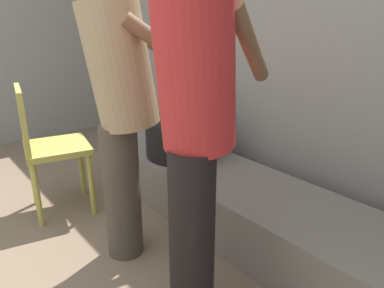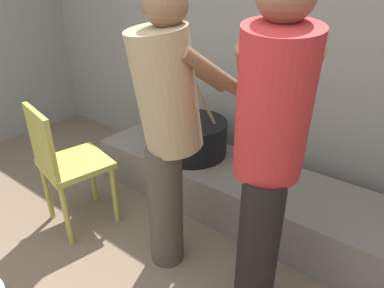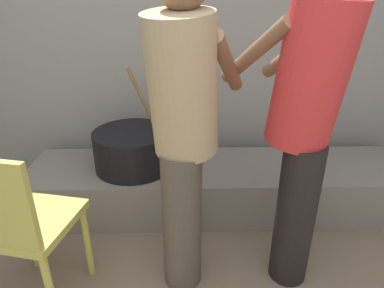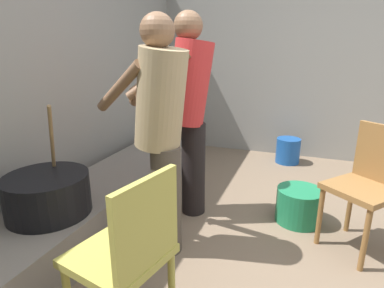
# 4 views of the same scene
# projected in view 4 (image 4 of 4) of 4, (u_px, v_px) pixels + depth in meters

# --- Properties ---
(ground_plane) EXTENTS (10.26, 10.26, 0.00)m
(ground_plane) POSITION_uv_depth(u_px,v_px,m) (323.00, 282.00, 1.92)
(ground_plane) COLOR #75604C
(block_enclosure_rear) EXTENTS (5.33, 0.20, 2.26)m
(block_enclosure_rear) POSITION_uv_depth(u_px,v_px,m) (18.00, 83.00, 2.33)
(block_enclosure_rear) COLOR gray
(block_enclosure_rear) RESTS_ON ground_plane
(block_enclosure_right) EXTENTS (0.20, 4.66, 2.26)m
(block_enclosure_right) POSITION_uv_depth(u_px,v_px,m) (328.00, 69.00, 3.90)
(block_enclosure_right) COLOR gray
(block_enclosure_right) RESTS_ON ground_plane
(hearth_ledge) EXTENTS (2.67, 0.60, 0.33)m
(hearth_ledge) POSITION_uv_depth(u_px,v_px,m) (107.00, 197.00, 2.65)
(hearth_ledge) COLOR slate
(hearth_ledge) RESTS_ON ground_plane
(cooking_pot_main) EXTENTS (0.53, 0.53, 0.72)m
(cooking_pot_main) POSITION_uv_depth(u_px,v_px,m) (48.00, 194.00, 2.03)
(cooking_pot_main) COLOR black
(cooking_pot_main) RESTS_ON hearth_ledge
(cook_in_red_shirt) EXTENTS (0.58, 0.75, 1.64)m
(cook_in_red_shirt) POSITION_uv_depth(u_px,v_px,m) (189.00, 105.00, 2.49)
(cook_in_red_shirt) COLOR black
(cook_in_red_shirt) RESTS_ON ground_plane
(cook_in_tan_shirt) EXTENTS (0.54, 0.73, 1.58)m
(cook_in_tan_shirt) POSITION_uv_depth(u_px,v_px,m) (161.00, 125.00, 2.00)
(cook_in_tan_shirt) COLOR #4C4238
(cook_in_tan_shirt) RESTS_ON ground_plane
(chair_brown_wood) EXTENTS (0.56, 0.56, 0.88)m
(chair_brown_wood) POSITION_uv_depth(u_px,v_px,m) (368.00, 183.00, 2.13)
(chair_brown_wood) COLOR olive
(chair_brown_wood) RESTS_ON ground_plane
(chair_olive) EXTENTS (0.48, 0.48, 0.88)m
(chair_olive) POSITION_uv_depth(u_px,v_px,m) (128.00, 253.00, 1.40)
(chair_olive) COLOR #B2A847
(chair_olive) RESTS_ON ground_plane
(bucket_blue_plastic) EXTENTS (0.29, 0.29, 0.31)m
(bucket_blue_plastic) POSITION_uv_depth(u_px,v_px,m) (288.00, 151.00, 3.92)
(bucket_blue_plastic) COLOR #194C99
(bucket_blue_plastic) RESTS_ON ground_plane
(bucket_green_plastic) EXTENTS (0.37, 0.37, 0.28)m
(bucket_green_plastic) POSITION_uv_depth(u_px,v_px,m) (299.00, 205.00, 2.57)
(bucket_green_plastic) COLOR #1E7A4C
(bucket_green_plastic) RESTS_ON ground_plane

